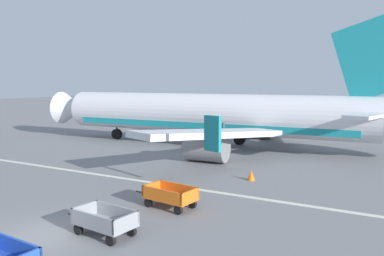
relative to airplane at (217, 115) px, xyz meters
name	(u,v)px	position (x,y,z in m)	size (l,w,h in m)	color
ground_plane	(44,236)	(2.94, -22.67, -3.05)	(220.00, 220.00, 0.00)	slate
apron_stripe	(165,184)	(2.94, -13.69, -3.05)	(120.00, 0.36, 0.01)	silver
airplane	(217,115)	(0.00, 0.00, 0.00)	(37.64, 30.25, 11.34)	silver
baggage_cart_third_in_row	(104,221)	(5.02, -21.41, -2.45)	(3.61, 1.67, 1.07)	gray
baggage_cart_fourth_in_row	(170,196)	(5.49, -17.19, -2.45)	(3.62, 1.71, 1.07)	orange
traffic_cone_near_plane	(251,175)	(7.13, -10.21, -2.73)	(0.49, 0.49, 0.65)	orange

